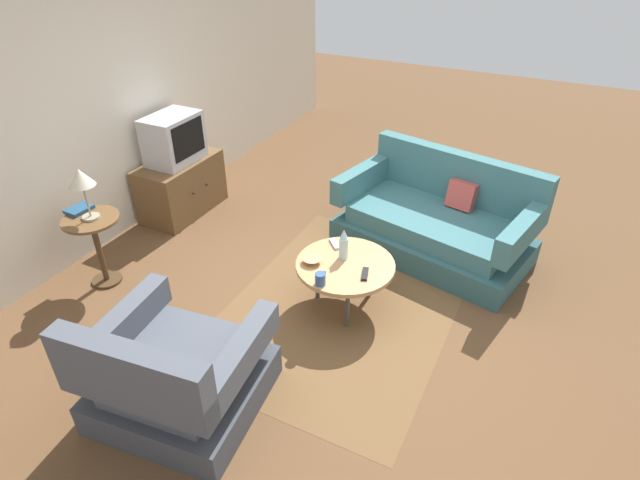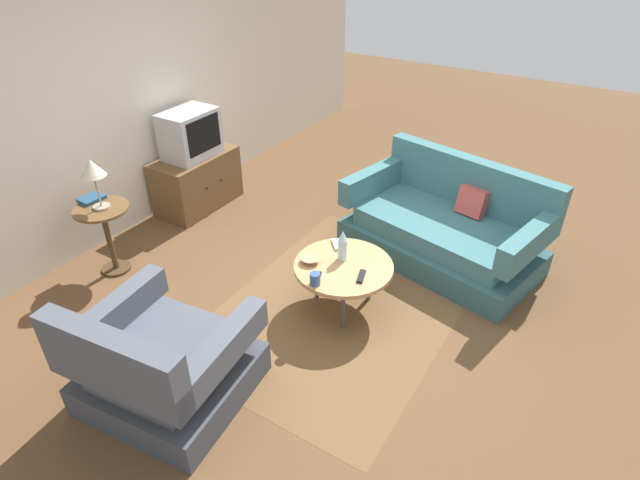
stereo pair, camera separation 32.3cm
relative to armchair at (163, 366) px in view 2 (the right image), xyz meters
name	(u,v)px [view 2 (the right image)]	position (x,y,z in m)	size (l,w,h in m)	color
ground_plane	(336,311)	(1.36, -0.52, -0.29)	(16.00, 16.00, 0.00)	brown
back_wall	(95,99)	(1.36, 2.04, 1.06)	(9.00, 0.12, 2.70)	beige
area_rug	(342,306)	(1.44, -0.53, -0.29)	(2.49, 1.74, 0.00)	brown
armchair	(163,366)	(0.00, 0.00, 0.00)	(1.05, 1.09, 0.86)	#3E424B
couch	(445,229)	(2.60, -0.96, 0.00)	(1.30, 1.91, 0.89)	#325C60
coffee_table	(343,268)	(1.44, -0.53, 0.11)	(0.79, 0.79, 0.43)	tan
side_table	(106,226)	(0.80, 1.50, 0.17)	(0.47, 0.47, 0.65)	brown
tv_stand	(197,181)	(2.12, 1.69, 0.01)	(0.93, 0.52, 0.59)	brown
television	(190,134)	(2.12, 1.69, 0.55)	(0.57, 0.40, 0.49)	#B7B7BC
table_lamp	(92,171)	(0.81, 1.49, 0.71)	(0.21, 0.21, 0.44)	#9E937A
vase	(343,246)	(1.50, -0.49, 0.27)	(0.07, 0.07, 0.27)	silver
mug	(315,279)	(1.11, -0.47, 0.19)	(0.13, 0.08, 0.10)	#335184
bowl	(311,260)	(1.33, -0.29, 0.16)	(0.16, 0.16, 0.04)	tan
tv_remote_dark	(361,276)	(1.36, -0.73, 0.15)	(0.16, 0.09, 0.02)	black
tv_remote_silver	(336,245)	(1.64, -0.34, 0.15)	(0.15, 0.15, 0.02)	#B2B2B7
book	(92,199)	(0.85, 1.67, 0.38)	(0.21, 0.17, 0.03)	navy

